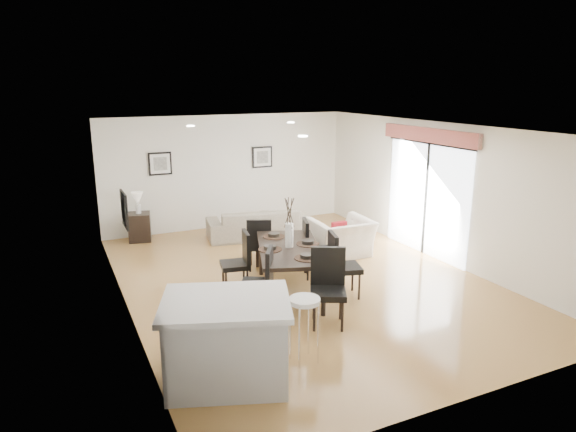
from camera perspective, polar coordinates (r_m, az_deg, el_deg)
name	(u,v)px	position (r m, az deg, el deg)	size (l,w,h in m)	color
ground	(302,280)	(9.27, 1.51, -7.09)	(8.00, 8.00, 0.00)	#AF8048
wall_back	(227,172)	(12.49, -6.75, 4.93)	(6.00, 0.04, 2.70)	white
wall_front	(474,287)	(5.74, 20.00, -7.47)	(6.00, 0.04, 2.70)	white
wall_left	(122,227)	(8.01, -17.97, -1.13)	(0.04, 8.00, 2.70)	white
wall_right	(438,191)	(10.53, 16.33, 2.64)	(0.04, 8.00, 2.70)	white
ceiling	(303,128)	(8.64, 1.64, 9.79)	(6.00, 8.00, 0.02)	white
sofa	(258,223)	(11.67, -3.37, -0.81)	(2.26, 0.88, 0.66)	gray
armchair	(341,238)	(10.47, 5.87, -2.40)	(1.17, 1.02, 0.76)	beige
courtyard_plant_a	(554,230)	(12.47, 27.45, -1.44)	(0.60, 0.52, 0.67)	#345323
courtyard_plant_b	(484,208)	(13.79, 20.92, 0.80)	(0.41, 0.41, 0.73)	#345323
dining_table	(289,252)	(8.45, 0.14, -3.98)	(1.57, 2.17, 0.81)	black
dining_chair_wnear	(262,278)	(7.78, -2.89, -6.88)	(0.64, 0.64, 1.04)	black
dining_chair_wfar	(240,258)	(8.66, -5.37, -4.68)	(0.53, 0.53, 1.02)	black
dining_chair_enear	(340,261)	(8.42, 5.77, -5.04)	(0.60, 0.60, 1.08)	black
dining_chair_efar	(312,245)	(9.23, 2.66, -3.26)	(0.61, 0.61, 1.07)	black
dining_chair_head	(328,282)	(7.49, 4.46, -7.34)	(0.68, 0.68, 1.12)	black
dining_chair_foot	(259,242)	(9.55, -3.20, -2.85)	(0.60, 0.60, 1.01)	black
vase	(289,227)	(8.32, 0.14, -1.21)	(1.07, 1.65, 0.83)	white
coffee_table	(284,250)	(10.12, -0.40, -3.85)	(1.11, 0.67, 0.44)	black
side_table	(140,227)	(11.88, -16.16, -1.18)	(0.47, 0.47, 0.63)	black
table_lamp	(138,200)	(11.73, -16.38, 1.75)	(0.25, 0.25, 0.48)	white
cushion	(339,230)	(10.26, 5.70, -1.50)	(0.32, 0.10, 0.32)	maroon
kitchen_island	(227,340)	(6.18, -6.82, -13.55)	(1.76, 1.56, 1.02)	#B8B8BA
bar_stool	(304,307)	(6.43, 1.84, -10.12)	(0.39, 0.39, 0.86)	white
framed_print_back_left	(160,164)	(12.01, -14.03, 5.66)	(0.52, 0.04, 0.52)	black
framed_print_back_right	(262,157)	(12.72, -2.88, 6.56)	(0.52, 0.04, 0.52)	black
framed_print_left_wall	(124,210)	(7.75, -17.73, 0.67)	(0.04, 0.52, 0.52)	black
sliding_door	(427,173)	(10.66, 15.21, 4.59)	(0.12, 2.70, 2.57)	white
courtyard	(516,191)	(13.43, 23.96, 2.60)	(6.00, 6.00, 2.00)	gray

